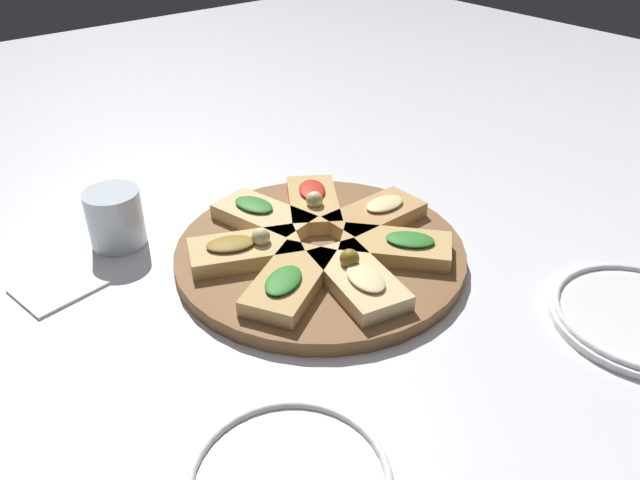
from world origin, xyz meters
TOP-DOWN VIEW (x-y plane):
  - ground_plane at (0.00, 0.00)m, footprint 3.00×3.00m
  - serving_board at (0.00, 0.00)m, footprint 0.41×0.41m
  - focaccia_slice_0 at (0.09, 0.05)m, footprint 0.17×0.14m
  - focaccia_slice_1 at (0.02, 0.10)m, footprint 0.10×0.16m
  - focaccia_slice_2 at (-0.07, 0.08)m, footprint 0.15×0.16m
  - focaccia_slice_3 at (-0.11, -0.00)m, footprint 0.15×0.08m
  - focaccia_slice_4 at (-0.06, -0.09)m, footprint 0.14×0.16m
  - focaccia_slice_5 at (0.03, -0.10)m, footprint 0.11×0.16m
  - focaccia_slice_6 at (0.10, -0.04)m, footprint 0.17×0.13m
  - water_glass at (0.20, -0.22)m, footprint 0.08×0.08m
  - napkin_stack at (0.31, -0.16)m, footprint 0.12×0.10m

SIDE VIEW (x-z plane):
  - ground_plane at x=0.00m, z-range 0.00..0.00m
  - napkin_stack at x=0.31m, z-range 0.00..0.01m
  - serving_board at x=0.00m, z-range 0.00..0.02m
  - focaccia_slice_0 at x=0.09m, z-range 0.02..0.05m
  - focaccia_slice_2 at x=-0.07m, z-range 0.02..0.05m
  - focaccia_slice_3 at x=-0.11m, z-range 0.02..0.05m
  - focaccia_slice_5 at x=0.03m, z-range 0.02..0.05m
  - focaccia_slice_1 at x=0.02m, z-range 0.01..0.05m
  - focaccia_slice_4 at x=-0.06m, z-range 0.01..0.05m
  - focaccia_slice_6 at x=0.10m, z-range 0.01..0.05m
  - water_glass at x=0.20m, z-range 0.00..0.09m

